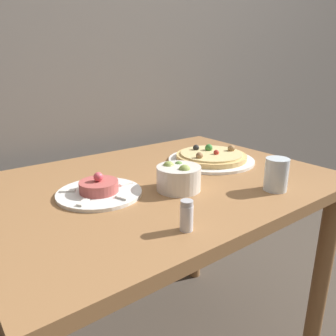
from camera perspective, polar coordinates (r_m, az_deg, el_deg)
The scene contains 7 objects.
back_wall at distance 1.46m, azimuth -15.09°, elevation 24.13°, with size 8.00×0.05×2.60m.
dining_table at distance 1.10m, azimuth -1.48°, elevation -7.68°, with size 1.08×0.80×0.77m.
pizza_plate at distance 1.25m, azimuth 7.53°, elevation 1.86°, with size 0.32×0.32×0.06m.
tartare_plate at distance 0.95m, azimuth -11.89°, elevation -3.81°, with size 0.24×0.24×0.07m.
small_bowl at distance 0.96m, azimuth 1.80°, elevation -1.60°, with size 0.13×0.13×0.08m.
drinking_glass at distance 1.00m, azimuth 18.34°, elevation -1.06°, with size 0.07×0.07×0.10m.
salt_shaker at distance 0.73m, azimuth 3.25°, elevation -8.29°, with size 0.03×0.03×0.07m.
Camera 1 is at (-0.58, -0.40, 1.13)m, focal length 35.00 mm.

